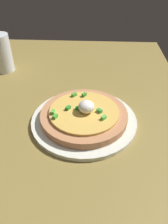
% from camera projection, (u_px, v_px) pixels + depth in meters
% --- Properties ---
extents(dining_table, '(1.21, 0.80, 0.02)m').
position_uv_depth(dining_table, '(40.00, 135.00, 0.54)').
color(dining_table, olive).
rests_on(dining_table, ground).
extents(plate, '(0.26, 0.26, 0.01)m').
position_uv_depth(plate, '(84.00, 120.00, 0.56)').
color(plate, silver).
rests_on(plate, dining_table).
extents(pizza, '(0.21, 0.21, 0.05)m').
position_uv_depth(pizza, '(84.00, 114.00, 0.55)').
color(pizza, '#BB7C51').
rests_on(pizza, plate).
extents(cup_near, '(0.07, 0.07, 0.12)m').
position_uv_depth(cup_near, '(2.00, 55.00, 0.75)').
color(cup_near, silver).
rests_on(cup_near, dining_table).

